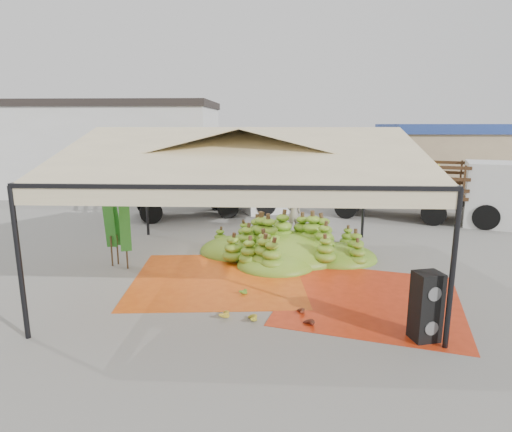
{
  "coord_description": "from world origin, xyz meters",
  "views": [
    {
      "loc": [
        0.82,
        -11.45,
        4.09
      ],
      "look_at": [
        0.2,
        1.5,
        1.3
      ],
      "focal_mm": 30.0,
      "sensor_mm": 36.0,
      "label": 1
    }
  ],
  "objects_px": {
    "vendor": "(294,213)",
    "truck_right": "(428,183)",
    "truck_left": "(216,182)",
    "speaker_stack": "(426,307)",
    "banana_heap": "(290,236)"
  },
  "relations": [
    {
      "from": "truck_left",
      "to": "truck_right",
      "type": "xyz_separation_m",
      "value": [
        9.36,
        -0.7,
        0.11
      ]
    },
    {
      "from": "speaker_stack",
      "to": "vendor",
      "type": "bearing_deg",
      "value": 90.09
    },
    {
      "from": "speaker_stack",
      "to": "vendor",
      "type": "relative_size",
      "value": 0.89
    },
    {
      "from": "banana_heap",
      "to": "truck_right",
      "type": "height_order",
      "value": "truck_right"
    },
    {
      "from": "vendor",
      "to": "speaker_stack",
      "type": "bearing_deg",
      "value": 89.24
    },
    {
      "from": "vendor",
      "to": "truck_right",
      "type": "relative_size",
      "value": 0.19
    },
    {
      "from": "banana_heap",
      "to": "truck_left",
      "type": "distance_m",
      "value": 7.16
    },
    {
      "from": "banana_heap",
      "to": "truck_right",
      "type": "distance_m",
      "value": 8.37
    },
    {
      "from": "vendor",
      "to": "banana_heap",
      "type": "bearing_deg",
      "value": 69.87
    },
    {
      "from": "truck_right",
      "to": "truck_left",
      "type": "bearing_deg",
      "value": -164.7
    },
    {
      "from": "speaker_stack",
      "to": "truck_left",
      "type": "height_order",
      "value": "truck_left"
    },
    {
      "from": "speaker_stack",
      "to": "truck_right",
      "type": "relative_size",
      "value": 0.17
    },
    {
      "from": "vendor",
      "to": "truck_right",
      "type": "bearing_deg",
      "value": -171.29
    },
    {
      "from": "speaker_stack",
      "to": "truck_left",
      "type": "bearing_deg",
      "value": 101.16
    },
    {
      "from": "vendor",
      "to": "truck_left",
      "type": "height_order",
      "value": "truck_left"
    }
  ]
}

